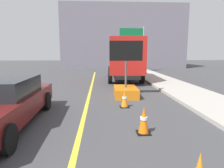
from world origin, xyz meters
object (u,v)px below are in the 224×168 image
at_px(box_truck, 124,58).
at_px(traffic_cone_far_lane, 125,99).
at_px(highway_guide_sign, 137,41).
at_px(arrow_board_trailer, 126,87).
at_px(traffic_cone_mid_lane, 144,120).

height_order(box_truck, traffic_cone_far_lane, box_truck).
bearing_deg(traffic_cone_far_lane, highway_guide_sign, 77.85).
relative_size(arrow_board_trailer, traffic_cone_mid_lane, 3.65).
bearing_deg(box_truck, arrow_board_trailer, -96.12).
distance_m(box_truck, highway_guide_sign, 6.99).
relative_size(box_truck, traffic_cone_far_lane, 11.12).
xyz_separation_m(arrow_board_trailer, traffic_cone_mid_lane, (-0.12, -4.57, -0.12)).
height_order(arrow_board_trailer, traffic_cone_mid_lane, arrow_board_trailer).
bearing_deg(arrow_board_trailer, highway_guide_sign, 77.31).
height_order(box_truck, highway_guide_sign, highway_guide_sign).
bearing_deg(highway_guide_sign, traffic_cone_far_lane, -102.15).
relative_size(arrow_board_trailer, traffic_cone_far_lane, 4.01).
xyz_separation_m(highway_guide_sign, traffic_cone_mid_lane, (-2.95, -17.16, -3.06)).
relative_size(arrow_board_trailer, highway_guide_sign, 0.54).
xyz_separation_m(box_truck, traffic_cone_mid_lane, (-0.78, -10.73, -1.37)).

